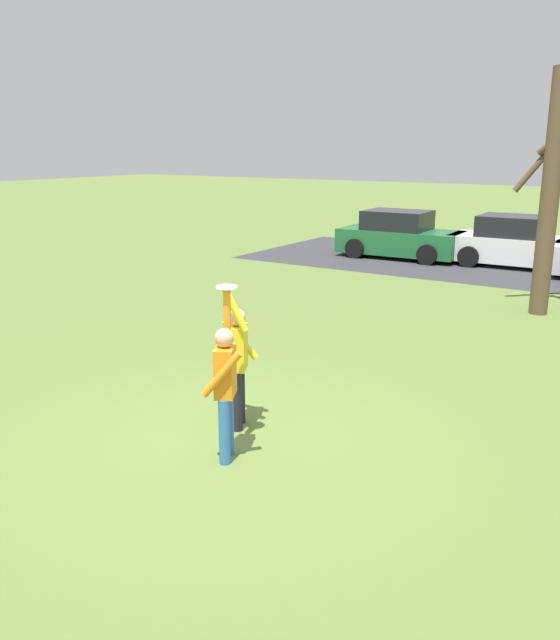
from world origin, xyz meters
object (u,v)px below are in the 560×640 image
(person_catcher, at_px, (225,383))
(person_defender, at_px, (238,358))
(parked_car_green, at_px, (400,236))
(bare_tree_tall, at_px, (552,188))
(parked_car_white, at_px, (517,243))
(frisbee_disc, at_px, (227,287))

(person_catcher, distance_m, person_defender, 0.95)
(person_defender, distance_m, parked_car_green, 14.73)
(bare_tree_tall, bearing_deg, parked_car_green, 136.45)
(parked_car_white, xyz_separation_m, bare_tree_tall, (1.99, -5.89, 2.07))
(person_catcher, xyz_separation_m, bare_tree_tall, (1.59, 9.61, 1.82))
(frisbee_disc, bearing_deg, bare_tree_tall, 79.81)
(person_defender, xyz_separation_m, frisbee_disc, (0.34, -0.64, 1.11))
(parked_car_green, bearing_deg, person_defender, -76.80)
(person_defender, bearing_deg, person_catcher, 0.00)
(frisbee_disc, bearing_deg, parked_car_green, 105.27)
(parked_car_white, bearing_deg, bare_tree_tall, -72.81)
(frisbee_disc, distance_m, parked_car_green, 15.49)
(person_defender, height_order, parked_car_white, person_defender)
(parked_car_green, bearing_deg, frisbee_disc, -76.19)
(person_catcher, distance_m, parked_car_green, 15.65)
(frisbee_disc, bearing_deg, person_defender, 117.65)
(person_defender, relative_size, parked_car_green, 0.49)
(frisbee_disc, height_order, bare_tree_tall, bare_tree_tall)
(person_catcher, xyz_separation_m, person_defender, (-0.44, 0.84, -0.00))
(person_defender, distance_m, bare_tree_tall, 9.19)
(person_catcher, distance_m, parked_car_white, 15.51)
(parked_car_green, bearing_deg, parked_car_white, 4.82)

